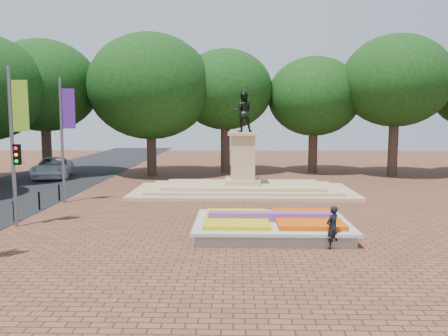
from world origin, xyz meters
name	(u,v)px	position (x,y,z in m)	size (l,w,h in m)	color
ground	(246,222)	(0.00, 0.00, 0.00)	(90.00, 90.00, 0.00)	brown
flower_bed	(272,225)	(1.03, -2.00, 0.38)	(6.30, 4.30, 0.91)	gray
monument	(243,179)	(0.00, 8.00, 0.88)	(14.00, 6.00, 6.40)	tan
tree_row_back	(268,96)	(2.33, 18.00, 6.67)	(44.80, 8.80, 10.43)	#3D2921
banner_poles	(11,139)	(-10.08, -1.31, 3.88)	(0.88, 11.17, 7.00)	slate
van	(53,167)	(-15.22, 14.95, 0.81)	(2.70, 5.86, 1.63)	white
pedestrian	(332,227)	(3.06, -4.00, 0.80)	(0.58, 0.38, 1.59)	black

